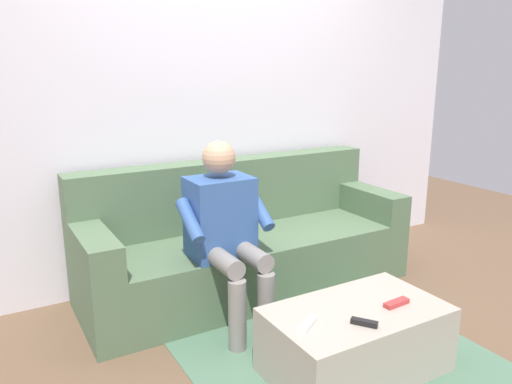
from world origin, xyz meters
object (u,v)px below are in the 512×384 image
object	(u,v)px
remote_white	(308,324)
couch	(244,244)
remote_black	(364,323)
coffee_table	(355,340)
person_solo_seated	(225,225)
remote_red	(396,303)

from	to	relation	value
remote_white	couch	bearing A→B (deg)	-136.95
couch	remote_black	xyz separation A→B (m)	(0.08, 1.30, 0.05)
coffee_table	remote_white	size ratio (longest dim) A/B	5.92
person_solo_seated	remote_red	xyz separation A→B (m)	(-0.52, 0.85, -0.25)
person_solo_seated	coffee_table	bearing A→B (deg)	112.92
couch	remote_red	world-z (taller)	couch
coffee_table	remote_white	bearing A→B (deg)	3.12
couch	remote_white	bearing A→B (deg)	75.30
remote_red	couch	bearing A→B (deg)	-84.72
couch	person_solo_seated	size ratio (longest dim) A/B	2.05
remote_black	coffee_table	bearing A→B (deg)	-65.35
person_solo_seated	remote_red	size ratio (longest dim) A/B	7.45
remote_white	remote_black	xyz separation A→B (m)	(-0.23, 0.12, 0.00)
person_solo_seated	remote_black	bearing A→B (deg)	105.17
person_solo_seated	remote_red	distance (m)	1.03
person_solo_seated	remote_white	size ratio (longest dim) A/B	7.31
couch	coffee_table	bearing A→B (deg)	90.00
coffee_table	person_solo_seated	bearing A→B (deg)	-67.08
remote_white	remote_black	bearing A→B (deg)	119.14
couch	remote_white	xyz separation A→B (m)	(0.31, 1.17, 0.04)
coffee_table	remote_red	bearing A→B (deg)	159.61
remote_white	remote_black	size ratio (longest dim) A/B	1.21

